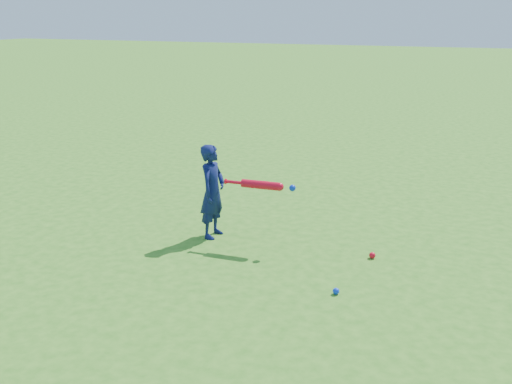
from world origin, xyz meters
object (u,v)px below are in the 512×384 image
(ground_ball_red, at_px, (372,255))
(bat_swing, at_px, (264,185))
(child, at_px, (213,191))
(ground_ball_blue, at_px, (336,291))

(ground_ball_red, distance_m, bat_swing, 1.31)
(bat_swing, bearing_deg, child, 175.36)
(ground_ball_blue, bearing_deg, ground_ball_red, 81.17)
(child, bearing_deg, ground_ball_red, -87.15)
(ground_ball_red, relative_size, bat_swing, 0.08)
(child, distance_m, ground_ball_red, 1.82)
(child, relative_size, ground_ball_red, 15.74)
(ground_ball_red, bearing_deg, child, -177.82)
(ground_ball_blue, relative_size, bat_swing, 0.08)
(ground_ball_blue, xyz_separation_m, bat_swing, (-1.01, 0.81, 0.63))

